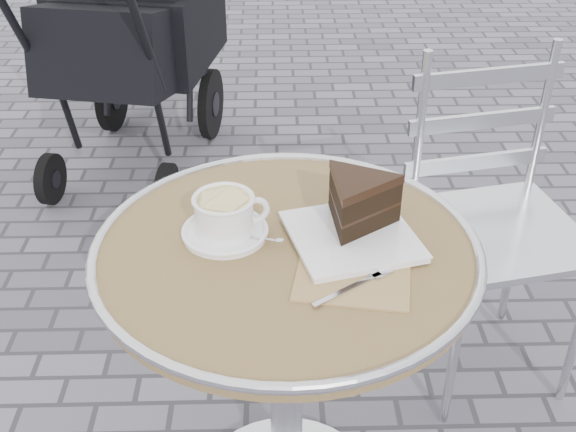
{
  "coord_description": "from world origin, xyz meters",
  "views": [
    {
      "loc": [
        -0.03,
        -1.08,
        1.49
      ],
      "look_at": [
        0.0,
        0.03,
        0.78
      ],
      "focal_mm": 45.0,
      "sensor_mm": 36.0,
      "label": 1
    }
  ],
  "objects_px": {
    "cafe_table": "(286,315)",
    "cake_plate_set": "(357,210)",
    "baby_stroller": "(132,42)",
    "cappuccino_set": "(226,219)",
    "bistro_chair": "(488,182)"
  },
  "relations": [
    {
      "from": "cafe_table",
      "to": "cappuccino_set",
      "type": "bearing_deg",
      "value": 159.85
    },
    {
      "from": "cake_plate_set",
      "to": "baby_stroller",
      "type": "height_order",
      "value": "baby_stroller"
    },
    {
      "from": "cake_plate_set",
      "to": "bistro_chair",
      "type": "bearing_deg",
      "value": 35.42
    },
    {
      "from": "cappuccino_set",
      "to": "cake_plate_set",
      "type": "distance_m",
      "value": 0.24
    },
    {
      "from": "cappuccino_set",
      "to": "baby_stroller",
      "type": "xyz_separation_m",
      "value": [
        -0.46,
        1.69,
        -0.25
      ]
    },
    {
      "from": "cake_plate_set",
      "to": "cappuccino_set",
      "type": "bearing_deg",
      "value": 164.32
    },
    {
      "from": "cafe_table",
      "to": "baby_stroller",
      "type": "bearing_deg",
      "value": 108.41
    },
    {
      "from": "cafe_table",
      "to": "cake_plate_set",
      "type": "distance_m",
      "value": 0.26
    },
    {
      "from": "cappuccino_set",
      "to": "bistro_chair",
      "type": "bearing_deg",
      "value": 22.93
    },
    {
      "from": "cake_plate_set",
      "to": "bistro_chair",
      "type": "relative_size",
      "value": 0.38
    },
    {
      "from": "bistro_chair",
      "to": "cafe_table",
      "type": "bearing_deg",
      "value": -147.42
    },
    {
      "from": "bistro_chair",
      "to": "cake_plate_set",
      "type": "bearing_deg",
      "value": -141.57
    },
    {
      "from": "cafe_table",
      "to": "baby_stroller",
      "type": "relative_size",
      "value": 0.62
    },
    {
      "from": "cake_plate_set",
      "to": "baby_stroller",
      "type": "distance_m",
      "value": 1.85
    },
    {
      "from": "cappuccino_set",
      "to": "cake_plate_set",
      "type": "height_order",
      "value": "cake_plate_set"
    }
  ]
}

